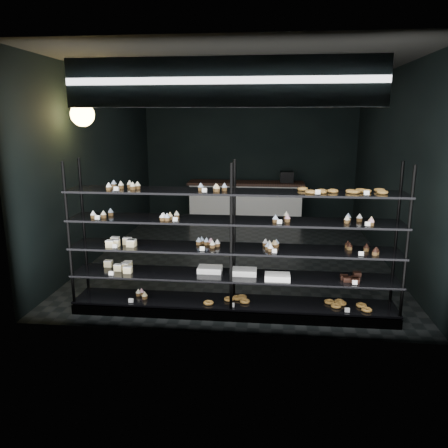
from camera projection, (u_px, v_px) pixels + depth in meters
The scene contains 5 objects.
room at pixel (241, 166), 7.51m from camera, with size 5.01×6.01×3.20m.
display_shelf at pixel (231, 266), 5.36m from camera, with size 4.00×0.50×1.91m.
signage at pixel (223, 82), 4.41m from camera, with size 3.30×0.05×0.50m.
pendant_lamp at pixel (82, 114), 6.18m from camera, with size 0.33×0.33×0.90m.
service_counter at pixel (246, 202), 10.19m from camera, with size 2.66×0.65×1.23m.
Camera 1 is at (0.50, -7.53, 2.38)m, focal length 35.00 mm.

